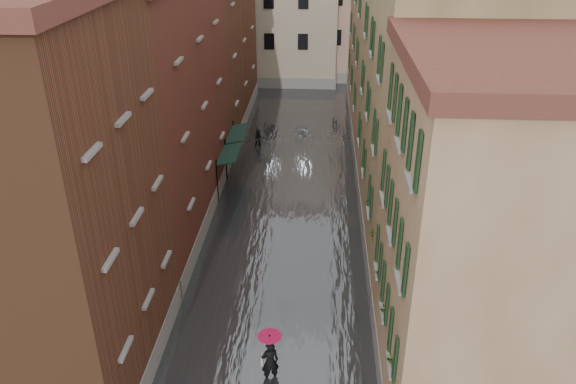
# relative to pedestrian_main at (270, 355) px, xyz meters

# --- Properties ---
(ground) EXTENTS (120.00, 120.00, 0.00)m
(ground) POSITION_rel_pedestrian_main_xyz_m (-0.16, 2.09, -1.20)
(ground) COLOR #545456
(ground) RESTS_ON ground
(floodwater) EXTENTS (10.00, 60.00, 0.20)m
(floodwater) POSITION_rel_pedestrian_main_xyz_m (-0.16, 15.09, -1.10)
(floodwater) COLOR #3F4346
(floodwater) RESTS_ON ground
(building_left_near) EXTENTS (6.00, 8.00, 13.00)m
(building_left_near) POSITION_rel_pedestrian_main_xyz_m (-7.16, 0.09, 5.30)
(building_left_near) COLOR brown
(building_left_near) RESTS_ON ground
(building_left_mid) EXTENTS (6.00, 14.00, 12.50)m
(building_left_mid) POSITION_rel_pedestrian_main_xyz_m (-7.16, 11.09, 5.05)
(building_left_mid) COLOR #5C211D
(building_left_mid) RESTS_ON ground
(building_left_far) EXTENTS (6.00, 16.00, 14.00)m
(building_left_far) POSITION_rel_pedestrian_main_xyz_m (-7.16, 26.09, 5.80)
(building_left_far) COLOR brown
(building_left_far) RESTS_ON ground
(building_right_near) EXTENTS (6.00, 8.00, 11.50)m
(building_right_near) POSITION_rel_pedestrian_main_xyz_m (6.84, 0.09, 4.55)
(building_right_near) COLOR olive
(building_right_near) RESTS_ON ground
(building_right_mid) EXTENTS (6.00, 14.00, 13.00)m
(building_right_mid) POSITION_rel_pedestrian_main_xyz_m (6.84, 11.09, 5.30)
(building_right_mid) COLOR tan
(building_right_mid) RESTS_ON ground
(building_right_far) EXTENTS (6.00, 16.00, 11.50)m
(building_right_far) POSITION_rel_pedestrian_main_xyz_m (6.84, 26.09, 4.55)
(building_right_far) COLOR olive
(building_right_far) RESTS_ON ground
(building_end_cream) EXTENTS (12.00, 9.00, 13.00)m
(building_end_cream) POSITION_rel_pedestrian_main_xyz_m (-3.16, 40.09, 5.30)
(building_end_cream) COLOR #B0A38C
(building_end_cream) RESTS_ON ground
(building_end_pink) EXTENTS (10.00, 9.00, 12.00)m
(building_end_pink) POSITION_rel_pedestrian_main_xyz_m (5.84, 42.09, 4.80)
(building_end_pink) COLOR #C9A38D
(building_end_pink) RESTS_ON ground
(awning_near) EXTENTS (1.09, 3.02, 2.80)m
(awning_near) POSITION_rel_pedestrian_main_xyz_m (-3.65, 14.58, 1.27)
(awning_near) COLOR #153126
(awning_near) RESTS_ON ground
(awning_far) EXTENTS (1.09, 3.25, 2.80)m
(awning_far) POSITION_rel_pedestrian_main_xyz_m (-3.64, 17.86, 1.28)
(awning_far) COLOR #153126
(awning_far) RESTS_ON ground
(window_planters) EXTENTS (0.59, 10.76, 0.84)m
(window_planters) POSITION_rel_pedestrian_main_xyz_m (3.96, 2.57, 2.31)
(window_planters) COLOR brown
(window_planters) RESTS_ON ground
(pedestrian_main) EXTENTS (0.87, 0.87, 2.06)m
(pedestrian_main) POSITION_rel_pedestrian_main_xyz_m (0.00, 0.00, 0.00)
(pedestrian_main) COLOR black
(pedestrian_main) RESTS_ON ground
(pedestrian_far) EXTENTS (0.84, 0.71, 1.51)m
(pedestrian_far) POSITION_rel_pedestrian_main_xyz_m (-2.68, 21.47, -0.44)
(pedestrian_far) COLOR black
(pedestrian_far) RESTS_ON ground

